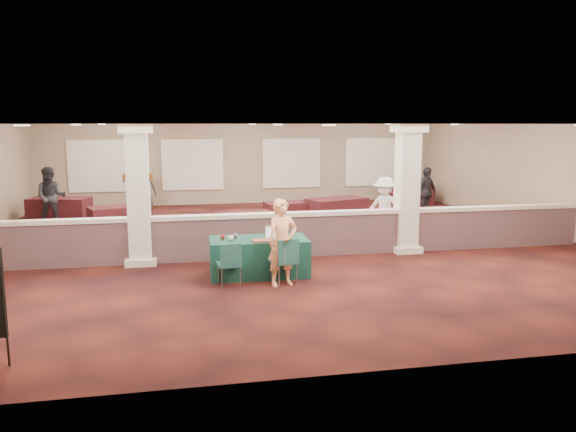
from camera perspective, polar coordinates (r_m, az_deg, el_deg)
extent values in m
plane|color=#4C1A13|center=(15.16, -0.99, -2.86)|extent=(16.00, 16.00, 0.00)
cube|color=#806A58|center=(22.79, -4.61, 5.30)|extent=(16.00, 0.04, 3.20)
cube|color=#806A58|center=(7.27, 10.31, -3.61)|extent=(16.00, 0.04, 3.20)
cube|color=#806A58|center=(18.12, 24.79, 3.41)|extent=(0.04, 16.00, 3.20)
cube|color=white|center=(14.81, -1.03, 9.33)|extent=(16.00, 16.00, 0.02)
cube|color=brown|center=(13.62, 0.13, -2.12)|extent=(15.60, 0.20, 1.00)
cube|color=beige|center=(13.52, 0.13, 0.17)|extent=(15.60, 0.28, 0.10)
cube|color=silver|center=(13.21, -14.94, 2.05)|extent=(0.50, 0.50, 3.20)
cube|color=silver|center=(13.48, -14.67, -4.38)|extent=(0.70, 0.70, 0.16)
cube|color=silver|center=(13.11, -15.22, 8.56)|extent=(0.72, 0.72, 0.20)
cube|color=silver|center=(14.33, 11.98, 2.71)|extent=(0.50, 0.50, 3.20)
cube|color=silver|center=(14.58, 11.78, -3.23)|extent=(0.70, 0.70, 0.16)
cube|color=silver|center=(14.24, 12.19, 8.72)|extent=(0.72, 0.72, 0.20)
cylinder|color=brown|center=(13.19, -16.23, 3.73)|extent=(0.12, 0.12, 0.18)
cylinder|color=white|center=(13.19, -16.23, 3.73)|extent=(0.09, 0.09, 0.10)
cylinder|color=brown|center=(13.15, -13.79, 3.82)|extent=(0.12, 0.12, 0.18)
cylinder|color=white|center=(13.15, -13.79, 3.82)|extent=(0.09, 0.09, 0.10)
cube|color=#0F392F|center=(12.03, -2.97, -4.17)|extent=(2.10, 1.09, 0.80)
cube|color=#1E5458|center=(11.39, -0.42, -4.60)|extent=(0.58, 0.58, 0.06)
cube|color=#1E5458|center=(11.14, 0.05, -3.55)|extent=(0.45, 0.16, 0.45)
cylinder|color=slate|center=(11.20, -0.90, -6.15)|extent=(0.03, 0.03, 0.43)
cylinder|color=slate|center=(11.36, 0.90, -5.92)|extent=(0.03, 0.03, 0.43)
cylinder|color=slate|center=(11.54, -1.72, -5.67)|extent=(0.03, 0.03, 0.43)
cylinder|color=slate|center=(11.70, 0.04, -5.46)|extent=(0.03, 0.03, 0.43)
cube|color=#1E5458|center=(11.30, -6.01, -4.89)|extent=(0.50, 0.50, 0.06)
cube|color=#1E5458|center=(11.05, -5.81, -3.91)|extent=(0.43, 0.10, 0.43)
cylinder|color=slate|center=(11.15, -6.73, -6.34)|extent=(0.03, 0.03, 0.41)
cylinder|color=slate|center=(11.22, -4.86, -6.21)|extent=(0.03, 0.03, 0.41)
cylinder|color=slate|center=(11.50, -7.08, -5.86)|extent=(0.03, 0.03, 0.41)
cylinder|color=slate|center=(11.57, -5.27, -5.73)|extent=(0.03, 0.03, 0.41)
cylinder|color=black|center=(8.39, -26.83, -8.48)|extent=(0.04, 0.04, 1.58)
imported|color=#FFAE6E|center=(11.16, -0.58, -2.73)|extent=(0.72, 0.58, 1.74)
cube|color=black|center=(17.89, -16.68, -0.19)|extent=(1.98, 1.46, 0.72)
cube|color=black|center=(16.33, -4.47, -0.80)|extent=(1.78, 1.12, 0.67)
cube|color=black|center=(18.53, 4.97, 0.60)|extent=(2.16, 1.57, 0.79)
cube|color=black|center=(20.20, -22.17, 0.64)|extent=(2.08, 1.38, 0.77)
cube|color=black|center=(18.37, 0.29, 0.39)|extent=(1.77, 1.03, 0.68)
cube|color=black|center=(23.15, 12.09, 2.15)|extent=(1.96, 1.10, 0.76)
imported|color=black|center=(18.97, -22.94, 1.77)|extent=(0.95, 0.58, 1.89)
imported|color=silver|center=(15.80, 9.76, 0.75)|extent=(1.19, 1.12, 1.76)
imported|color=black|center=(19.79, 13.82, 2.33)|extent=(1.14, 0.91, 1.75)
imported|color=black|center=(21.74, -14.34, 2.82)|extent=(0.92, 0.66, 1.67)
cube|color=silver|center=(11.93, -1.40, -2.27)|extent=(0.37, 0.26, 0.02)
cube|color=silver|center=(12.03, -1.49, -1.54)|extent=(0.36, 0.02, 0.24)
cube|color=silver|center=(12.03, -1.48, -1.63)|extent=(0.33, 0.01, 0.21)
cube|color=#C4441F|center=(11.69, -2.56, -2.49)|extent=(0.44, 0.34, 0.03)
sphere|color=beige|center=(11.77, -5.82, -2.22)|extent=(0.12, 0.12, 0.12)
sphere|color=maroon|center=(11.93, -6.66, -2.12)|extent=(0.11, 0.11, 0.11)
sphere|color=#454549|center=(12.02, -5.39, -2.00)|extent=(0.11, 0.11, 0.11)
cube|color=red|center=(11.75, 0.62, -2.46)|extent=(0.13, 0.04, 0.01)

